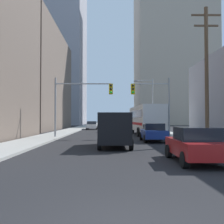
% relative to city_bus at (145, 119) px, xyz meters
% --- Properties ---
extents(sidewalk_left, '(3.15, 160.00, 0.15)m').
position_rel_city_bus_xyz_m(sidewalk_left, '(-10.66, 23.08, -1.85)').
color(sidewalk_left, '#9E9E99').
rests_on(sidewalk_left, ground).
extents(sidewalk_right, '(3.15, 160.00, 0.15)m').
position_rel_city_bus_xyz_m(sidewalk_right, '(2.58, 23.08, -1.85)').
color(sidewalk_right, '#9E9E99').
rests_on(sidewalk_right, ground).
extents(city_bus, '(2.90, 11.58, 3.40)m').
position_rel_city_bus_xyz_m(city_bus, '(0.00, 0.00, 0.00)').
color(city_bus, silver).
rests_on(city_bus, ground).
extents(cargo_van_black, '(2.16, 5.24, 2.26)m').
position_rel_city_bus_xyz_m(cargo_van_black, '(-3.97, -13.78, -0.64)').
color(cargo_van_black, black).
rests_on(cargo_van_black, ground).
extents(sedan_red, '(1.95, 4.24, 1.52)m').
position_rel_city_bus_xyz_m(sedan_red, '(-0.60, -20.01, -1.16)').
color(sedan_red, maroon).
rests_on(sedan_red, ground).
extents(sedan_blue, '(1.95, 4.24, 1.52)m').
position_rel_city_bus_xyz_m(sedan_blue, '(-0.64, -9.42, -1.16)').
color(sedan_blue, navy).
rests_on(sedan_blue, ground).
extents(sedan_grey, '(1.95, 4.22, 1.52)m').
position_rel_city_bus_xyz_m(sedan_grey, '(-4.15, 6.76, -1.16)').
color(sedan_grey, slate).
rests_on(sedan_grey, ground).
extents(sedan_white, '(1.95, 4.20, 1.52)m').
position_rel_city_bus_xyz_m(sedan_white, '(-7.52, 16.56, -1.16)').
color(sedan_white, white).
rests_on(sedan_white, ground).
extents(traffic_signal_near_left, '(5.79, 0.44, 6.00)m').
position_rel_city_bus_xyz_m(traffic_signal_near_left, '(-7.14, -5.44, 2.20)').
color(traffic_signal_near_left, gray).
rests_on(traffic_signal_near_left, ground).
extents(traffic_signal_near_right, '(3.88, 0.44, 6.00)m').
position_rel_city_bus_xyz_m(traffic_signal_near_right, '(-0.05, -5.44, 2.12)').
color(traffic_signal_near_right, gray).
rests_on(traffic_signal_near_right, ground).
extents(utility_pole_right, '(2.20, 0.28, 10.25)m').
position_rel_city_bus_xyz_m(utility_pole_right, '(2.90, -12.08, 3.47)').
color(utility_pole_right, brown).
rests_on(utility_pole_right, ground).
extents(street_lamp_right, '(2.72, 0.32, 7.50)m').
position_rel_city_bus_xyz_m(street_lamp_right, '(1.26, 4.89, 2.65)').
color(street_lamp_right, gray).
rests_on(street_lamp_right, ground).
extents(building_left_mid_office, '(20.90, 27.50, 18.32)m').
position_rel_city_bus_xyz_m(building_left_mid_office, '(-23.99, 17.63, 7.23)').
color(building_left_mid_office, '#66564C').
rests_on(building_left_mid_office, ground).
extents(building_left_far_tower, '(23.12, 26.23, 59.58)m').
position_rel_city_bus_xyz_m(building_left_far_tower, '(-25.16, 61.88, 27.86)').
color(building_left_far_tower, '#93939E').
rests_on(building_left_far_tower, ground).
extents(building_right_far_highrise, '(25.29, 22.07, 58.24)m').
position_rel_city_bus_xyz_m(building_right_far_highrise, '(17.95, 59.66, 27.19)').
color(building_right_far_highrise, '#B7A893').
rests_on(building_right_far_highrise, ground).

